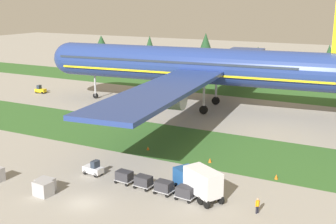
{
  "coord_description": "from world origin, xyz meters",
  "views": [
    {
      "loc": [
        29.09,
        -35.12,
        21.91
      ],
      "look_at": [
        -3.53,
        26.8,
        4.0
      ],
      "focal_mm": 46.67,
      "sensor_mm": 36.0,
      "label": 1
    }
  ],
  "objects_px": {
    "baggage_tug": "(93,169)",
    "uld_container_1": "(43,188)",
    "cargo_dolly_second": "(144,181)",
    "uld_container_2": "(45,185)",
    "pushback_tractor": "(40,90)",
    "cargo_dolly_lead": "(124,176)",
    "taxiway_marker_1": "(210,160)",
    "catering_truck": "(198,181)",
    "airliner": "(199,65)",
    "taxiway_marker_2": "(276,177)",
    "ground_crew_marshaller": "(258,205)",
    "taxiway_marker_0": "(148,148)",
    "cargo_dolly_fourth": "(185,192)",
    "cargo_dolly_third": "(164,186)"
  },
  "relations": [
    {
      "from": "baggage_tug",
      "to": "uld_container_1",
      "type": "bearing_deg",
      "value": 174.52
    },
    {
      "from": "cargo_dolly_second",
      "to": "uld_container_2",
      "type": "bearing_deg",
      "value": 126.99
    },
    {
      "from": "pushback_tractor",
      "to": "cargo_dolly_second",
      "type": "bearing_deg",
      "value": 48.78
    },
    {
      "from": "baggage_tug",
      "to": "cargo_dolly_lead",
      "type": "bearing_deg",
      "value": -90.0
    },
    {
      "from": "taxiway_marker_1",
      "to": "catering_truck",
      "type": "bearing_deg",
      "value": -74.74
    },
    {
      "from": "airliner",
      "to": "taxiway_marker_2",
      "type": "height_order",
      "value": "airliner"
    },
    {
      "from": "baggage_tug",
      "to": "pushback_tractor",
      "type": "height_order",
      "value": "same"
    },
    {
      "from": "ground_crew_marshaller",
      "to": "uld_container_2",
      "type": "xyz_separation_m",
      "value": [
        -23.68,
        -6.36,
        -0.14
      ]
    },
    {
      "from": "uld_container_2",
      "to": "ground_crew_marshaller",
      "type": "bearing_deg",
      "value": 15.04
    },
    {
      "from": "taxiway_marker_0",
      "to": "ground_crew_marshaller",
      "type": "bearing_deg",
      "value": -30.6
    },
    {
      "from": "baggage_tug",
      "to": "cargo_dolly_fourth",
      "type": "relative_size",
      "value": 1.17
    },
    {
      "from": "cargo_dolly_second",
      "to": "uld_container_2",
      "type": "height_order",
      "value": "uld_container_2"
    },
    {
      "from": "cargo_dolly_second",
      "to": "ground_crew_marshaller",
      "type": "bearing_deg",
      "value": -84.96
    },
    {
      "from": "airliner",
      "to": "uld_container_2",
      "type": "bearing_deg",
      "value": 175.14
    },
    {
      "from": "ground_crew_marshaller",
      "to": "uld_container_1",
      "type": "relative_size",
      "value": 0.87
    },
    {
      "from": "pushback_tractor",
      "to": "taxiway_marker_0",
      "type": "xyz_separation_m",
      "value": [
        44.27,
        -23.79,
        -0.56
      ]
    },
    {
      "from": "cargo_dolly_third",
      "to": "taxiway_marker_1",
      "type": "height_order",
      "value": "cargo_dolly_third"
    },
    {
      "from": "cargo_dolly_third",
      "to": "taxiway_marker_2",
      "type": "height_order",
      "value": "cargo_dolly_third"
    },
    {
      "from": "ground_crew_marshaller",
      "to": "uld_container_2",
      "type": "relative_size",
      "value": 0.87
    },
    {
      "from": "airliner",
      "to": "cargo_dolly_fourth",
      "type": "bearing_deg",
      "value": -163.98
    },
    {
      "from": "baggage_tug",
      "to": "cargo_dolly_lead",
      "type": "relative_size",
      "value": 1.17
    },
    {
      "from": "airliner",
      "to": "cargo_dolly_second",
      "type": "distance_m",
      "value": 42.35
    },
    {
      "from": "cargo_dolly_second",
      "to": "uld_container_1",
      "type": "relative_size",
      "value": 1.15
    },
    {
      "from": "airliner",
      "to": "uld_container_1",
      "type": "relative_size",
      "value": 43.21
    },
    {
      "from": "cargo_dolly_fourth",
      "to": "catering_truck",
      "type": "xyz_separation_m",
      "value": [
        0.9,
        1.44,
        1.03
      ]
    },
    {
      "from": "cargo_dolly_lead",
      "to": "cargo_dolly_third",
      "type": "bearing_deg",
      "value": -90.0
    },
    {
      "from": "uld_container_1",
      "to": "cargo_dolly_second",
      "type": "bearing_deg",
      "value": 37.49
    },
    {
      "from": "ground_crew_marshaller",
      "to": "taxiway_marker_1",
      "type": "bearing_deg",
      "value": -107.17
    },
    {
      "from": "baggage_tug",
      "to": "uld_container_1",
      "type": "relative_size",
      "value": 1.35
    },
    {
      "from": "cargo_dolly_lead",
      "to": "pushback_tractor",
      "type": "relative_size",
      "value": 0.85
    },
    {
      "from": "baggage_tug",
      "to": "taxiway_marker_2",
      "type": "height_order",
      "value": "baggage_tug"
    },
    {
      "from": "airliner",
      "to": "uld_container_2",
      "type": "xyz_separation_m",
      "value": [
        0.81,
        -46.42,
        -8.18
      ]
    },
    {
      "from": "ground_crew_marshaller",
      "to": "taxiway_marker_0",
      "type": "distance_m",
      "value": 23.86
    },
    {
      "from": "cargo_dolly_third",
      "to": "taxiway_marker_0",
      "type": "bearing_deg",
      "value": 41.55
    },
    {
      "from": "airliner",
      "to": "taxiway_marker_1",
      "type": "xyz_separation_m",
      "value": [
        14.3,
        -28.48,
        -8.68
      ]
    },
    {
      "from": "baggage_tug",
      "to": "ground_crew_marshaller",
      "type": "bearing_deg",
      "value": -86.78
    },
    {
      "from": "cargo_dolly_lead",
      "to": "ground_crew_marshaller",
      "type": "bearing_deg",
      "value": -85.82
    },
    {
      "from": "taxiway_marker_1",
      "to": "pushback_tractor",
      "type": "bearing_deg",
      "value": 155.97
    },
    {
      "from": "uld_container_2",
      "to": "taxiway_marker_2",
      "type": "xyz_separation_m",
      "value": [
        23.15,
        16.46,
        -0.49
      ]
    },
    {
      "from": "cargo_dolly_third",
      "to": "uld_container_2",
      "type": "distance_m",
      "value": 13.98
    },
    {
      "from": "ground_crew_marshaller",
      "to": "cargo_dolly_second",
      "type": "bearing_deg",
      "value": -57.92
    },
    {
      "from": "baggage_tug",
      "to": "taxiway_marker_0",
      "type": "height_order",
      "value": "baggage_tug"
    },
    {
      "from": "uld_container_2",
      "to": "taxiway_marker_1",
      "type": "relative_size",
      "value": 3.21
    },
    {
      "from": "airliner",
      "to": "cargo_dolly_second",
      "type": "bearing_deg",
      "value": -171.16
    },
    {
      "from": "airliner",
      "to": "uld_container_1",
      "type": "bearing_deg",
      "value": 175.71
    },
    {
      "from": "pushback_tractor",
      "to": "taxiway_marker_2",
      "type": "xyz_separation_m",
      "value": [
        64.26,
        -25.83,
        -0.5
      ]
    },
    {
      "from": "taxiway_marker_2",
      "to": "pushback_tractor",
      "type": "bearing_deg",
      "value": 158.1
    },
    {
      "from": "baggage_tug",
      "to": "taxiway_marker_1",
      "type": "bearing_deg",
      "value": -41.93
    },
    {
      "from": "baggage_tug",
      "to": "pushback_tractor",
      "type": "bearing_deg",
      "value": 54.89
    },
    {
      "from": "ground_crew_marshaller",
      "to": "taxiway_marker_1",
      "type": "height_order",
      "value": "ground_crew_marshaller"
    }
  ]
}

